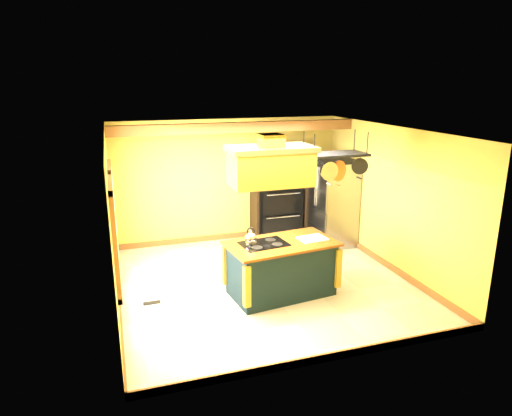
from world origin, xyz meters
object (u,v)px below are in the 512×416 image
refrigerator (333,204)px  hutch (278,202)px  pot_rack (335,160)px  kitchen_island (281,268)px  range_hood (271,164)px

refrigerator → hutch: 1.25m
pot_rack → refrigerator: (1.05, 1.99, -1.35)m
pot_rack → kitchen_island: bearing=-179.9°
refrigerator → hutch: size_ratio=0.86×
refrigerator → hutch: bearing=142.6°
range_hood → pot_rack: 1.10m
kitchen_island → hutch: hutch is taller
pot_rack → hutch: bearing=88.8°
kitchen_island → pot_rack: 1.99m
kitchen_island → range_hood: (-0.20, -0.00, 1.76)m
range_hood → hutch: range_hood is taller
kitchen_island → pot_rack: bearing=-7.1°
pot_rack → refrigerator: bearing=62.2°
hutch → refrigerator: bearing=-37.4°
pot_rack → refrigerator: size_ratio=0.59×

